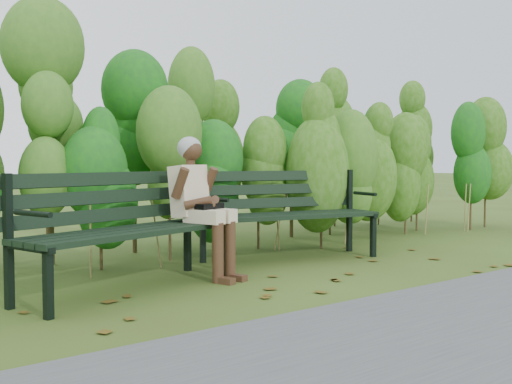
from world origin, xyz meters
TOP-DOWN VIEW (x-y plane):
  - ground at (0.00, 0.00)m, footprint 80.00×80.00m
  - hedge_band at (0.00, 1.86)m, footprint 11.04×1.67m
  - leaf_litter at (-0.92, 0.06)m, footprint 5.49×2.22m
  - bench_left at (-1.25, 0.49)m, footprint 1.99×1.12m
  - bench_right at (0.79, 0.86)m, footprint 1.95×0.97m
  - seated_woman at (-0.49, 0.52)m, footprint 0.50×0.73m

SIDE VIEW (x-z plane):
  - ground at x=0.00m, z-range 0.00..0.00m
  - leaf_litter at x=-0.92m, z-range 0.00..0.01m
  - bench_right at x=0.79m, z-range 0.08..1.02m
  - bench_left at x=-1.25m, z-range 0.08..1.03m
  - seated_woman at x=-0.49m, z-range 0.10..1.34m
  - hedge_band at x=0.00m, z-range 0.05..2.47m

